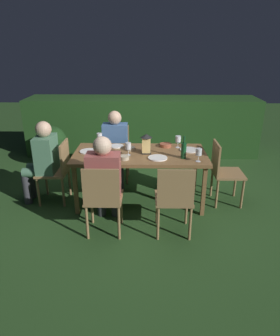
{
  "coord_description": "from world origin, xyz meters",
  "views": [
    {
      "loc": [
        0.08,
        -3.87,
        2.07
      ],
      "look_at": [
        0.0,
        0.0,
        0.51
      ],
      "focal_mm": 32.65,
      "sensor_mm": 36.0,
      "label": 1
    }
  ],
  "objects": [
    {
      "name": "ground_plane",
      "position": [
        0.0,
        0.0,
        0.0
      ],
      "size": [
        16.0,
        16.0,
        0.0
      ],
      "primitive_type": "plane",
      "color": "#26471E"
    },
    {
      "name": "dining_table",
      "position": [
        0.0,
        0.0,
        0.67
      ],
      "size": [
        1.78,
        0.87,
        0.72
      ],
      "color": "brown",
      "rests_on": "ground"
    },
    {
      "name": "chair_side_left_a",
      "position": [
        -0.4,
        -0.83,
        0.49
      ],
      "size": [
        0.42,
        0.4,
        0.87
      ],
      "color": "#937047",
      "rests_on": "ground"
    },
    {
      "name": "person_in_rust",
      "position": [
        -0.4,
        -0.63,
        0.64
      ],
      "size": [
        0.38,
        0.47,
        1.15
      ],
      "color": "#9E4C47",
      "rests_on": "ground"
    },
    {
      "name": "chair_head_far",
      "position": [
        1.14,
        0.0,
        0.49
      ],
      "size": [
        0.4,
        0.42,
        0.87
      ],
      "color": "#937047",
      "rests_on": "ground"
    },
    {
      "name": "chair_head_near",
      "position": [
        -1.14,
        0.0,
        0.49
      ],
      "size": [
        0.4,
        0.42,
        0.87
      ],
      "color": "#937047",
      "rests_on": "ground"
    },
    {
      "name": "person_in_green",
      "position": [
        -1.33,
        0.0,
        0.64
      ],
      "size": [
        0.48,
        0.38,
        1.15
      ],
      "color": "#4C7A5B",
      "rests_on": "ground"
    },
    {
      "name": "chair_side_left_b",
      "position": [
        0.4,
        -0.83,
        0.49
      ],
      "size": [
        0.42,
        0.4,
        0.87
      ],
      "color": "#937047",
      "rests_on": "ground"
    },
    {
      "name": "chair_side_right_a",
      "position": [
        -0.4,
        0.83,
        0.49
      ],
      "size": [
        0.42,
        0.4,
        0.87
      ],
      "color": "#937047",
      "rests_on": "ground"
    },
    {
      "name": "person_in_blue",
      "position": [
        -0.4,
        0.63,
        0.64
      ],
      "size": [
        0.38,
        0.47,
        1.15
      ],
      "color": "#426699",
      "rests_on": "ground"
    },
    {
      "name": "lantern_centerpiece",
      "position": [
        0.08,
        -0.0,
        0.87
      ],
      "size": [
        0.15,
        0.15,
        0.27
      ],
      "color": "black",
      "rests_on": "dining_table"
    },
    {
      "name": "green_bottle_on_table",
      "position": [
        0.56,
        -0.19,
        0.83
      ],
      "size": [
        0.07,
        0.07,
        0.29
      ],
      "color": "#144723",
      "rests_on": "dining_table"
    },
    {
      "name": "wine_glass_a",
      "position": [
        0.73,
        -0.31,
        0.84
      ],
      "size": [
        0.08,
        0.08,
        0.17
      ],
      "color": "silver",
      "rests_on": "dining_table"
    },
    {
      "name": "wine_glass_b",
      "position": [
        -0.59,
        0.37,
        0.84
      ],
      "size": [
        0.08,
        0.08,
        0.17
      ],
      "color": "silver",
      "rests_on": "dining_table"
    },
    {
      "name": "wine_glass_c",
      "position": [
        0.53,
        0.25,
        0.84
      ],
      "size": [
        0.08,
        0.08,
        0.17
      ],
      "color": "silver",
      "rests_on": "dining_table"
    },
    {
      "name": "wine_glass_d",
      "position": [
        -0.15,
        -0.09,
        0.84
      ],
      "size": [
        0.08,
        0.08,
        0.17
      ],
      "color": "silver",
      "rests_on": "dining_table"
    },
    {
      "name": "plate_a",
      "position": [
        0.23,
        -0.21,
        0.73
      ],
      "size": [
        0.25,
        0.25,
        0.01
      ],
      "primitive_type": "cylinder",
      "color": "white",
      "rests_on": "dining_table"
    },
    {
      "name": "plate_b",
      "position": [
        -0.69,
        0.03,
        0.73
      ],
      "size": [
        0.25,
        0.25,
        0.01
      ],
      "primitive_type": "cylinder",
      "color": "white",
      "rests_on": "dining_table"
    },
    {
      "name": "plate_c",
      "position": [
        -0.34,
        0.27,
        0.73
      ],
      "size": [
        0.2,
        0.2,
        0.01
      ],
      "primitive_type": "cylinder",
      "color": "white",
      "rests_on": "dining_table"
    },
    {
      "name": "plate_d",
      "position": [
        0.67,
        0.12,
        0.73
      ],
      "size": [
        0.26,
        0.26,
        0.01
      ],
      "primitive_type": "cylinder",
      "color": "silver",
      "rests_on": "dining_table"
    },
    {
      "name": "bowl_olives",
      "position": [
        -0.13,
        0.12,
        0.75
      ],
      "size": [
        0.13,
        0.13,
        0.04
      ],
      "color": "#BCAD8E",
      "rests_on": "dining_table"
    },
    {
      "name": "bowl_bread",
      "position": [
        0.36,
        0.28,
        0.75
      ],
      "size": [
        0.17,
        0.17,
        0.05
      ],
      "color": "#9E5138",
      "rests_on": "dining_table"
    },
    {
      "name": "bowl_salad",
      "position": [
        -0.19,
        -0.25,
        0.75
      ],
      "size": [
        0.13,
        0.13,
        0.05
      ],
      "color": "#BCAD8E",
      "rests_on": "dining_table"
    },
    {
      "name": "hedge_backdrop",
      "position": [
        0.0,
        2.17,
        0.56
      ],
      "size": [
        4.52,
        0.84,
        1.11
      ],
      "primitive_type": "cube",
      "color": "#1E4219",
      "rests_on": "ground"
    },
    {
      "name": "potted_plant_by_hedge",
      "position": [
        -1.61,
        1.32,
        0.44
      ],
      "size": [
        0.55,
        0.55,
        0.75
      ],
      "color": "#9E5133",
      "rests_on": "ground"
    }
  ]
}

